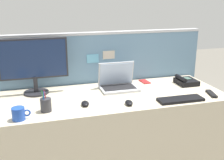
% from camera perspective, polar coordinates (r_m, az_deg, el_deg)
% --- Properties ---
extents(desk, '(1.92, 0.75, 0.73)m').
position_cam_1_polar(desk, '(2.51, 0.32, -10.92)').
color(desk, beige).
rests_on(desk, ground_plane).
extents(cubicle_divider, '(2.07, 0.08, 1.22)m').
position_cam_1_polar(cubicle_divider, '(2.78, -2.09, -2.51)').
color(cubicle_divider, '#6084A3').
rests_on(cubicle_divider, ground_plane).
extents(desktop_monitor, '(0.57, 0.21, 0.48)m').
position_cam_1_polar(desktop_monitor, '(2.43, -15.94, 3.55)').
color(desktop_monitor, '#232328').
rests_on(desktop_monitor, desk).
extents(laptop, '(0.33, 0.23, 0.24)m').
position_cam_1_polar(laptop, '(2.51, 1.20, -0.44)').
color(laptop, '#B2B5BC').
rests_on(laptop, desk).
extents(desk_phone, '(0.18, 0.20, 0.08)m').
position_cam_1_polar(desk_phone, '(2.74, 15.06, -0.26)').
color(desk_phone, black).
rests_on(desk_phone, desk).
extents(keyboard_main, '(0.38, 0.13, 0.02)m').
position_cam_1_polar(keyboard_main, '(2.30, 14.05, -3.93)').
color(keyboard_main, black).
rests_on(keyboard_main, desk).
extents(computer_mouse_right_hand, '(0.07, 0.11, 0.03)m').
position_cam_1_polar(computer_mouse_right_hand, '(2.16, 3.53, -4.73)').
color(computer_mouse_right_hand, black).
rests_on(computer_mouse_right_hand, desk).
extents(computer_mouse_left_hand, '(0.07, 0.10, 0.03)m').
position_cam_1_polar(computer_mouse_left_hand, '(2.15, -5.60, -4.88)').
color(computer_mouse_left_hand, black).
rests_on(computer_mouse_left_hand, desk).
extents(pen_cup, '(0.08, 0.08, 0.17)m').
position_cam_1_polar(pen_cup, '(2.08, -13.58, -5.02)').
color(pen_cup, '#333338').
rests_on(pen_cup, desk).
extents(cell_phone_red_case, '(0.08, 0.14, 0.01)m').
position_cam_1_polar(cell_phone_red_case, '(2.73, 6.80, -0.33)').
color(cell_phone_red_case, '#B22323').
rests_on(cell_phone_red_case, desk).
extents(tv_remote, '(0.08, 0.18, 0.02)m').
position_cam_1_polar(tv_remote, '(2.52, 19.94, -2.70)').
color(tv_remote, black).
rests_on(tv_remote, desk).
extents(coffee_mug, '(0.13, 0.09, 0.09)m').
position_cam_1_polar(coffee_mug, '(2.00, -18.80, -6.64)').
color(coffee_mug, blue).
rests_on(coffee_mug, desk).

